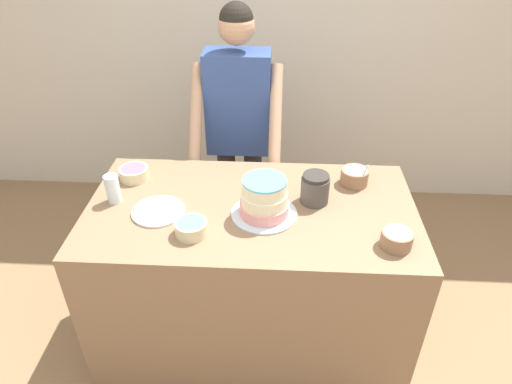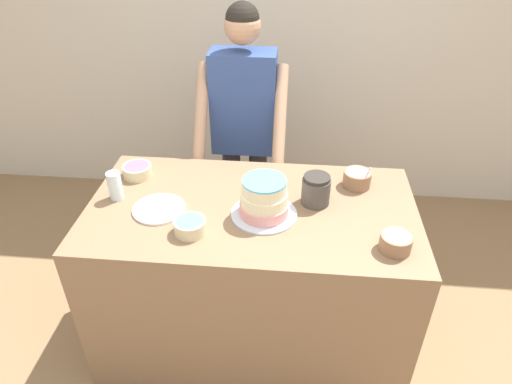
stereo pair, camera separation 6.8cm
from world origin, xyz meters
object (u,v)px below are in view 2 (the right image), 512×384
object	(u,v)px
cake	(264,200)
ceramic_plate	(159,209)
person_baker	(244,117)
stoneware_jar	(316,190)
frosting_bowl_white	(396,242)
frosting_bowl_pink	(357,178)
frosting_bowl_blue	(190,226)
frosting_bowl_purple	(137,170)
drinking_glass	(115,186)

from	to	relation	value
cake	ceramic_plate	distance (m)	0.51
person_baker	stoneware_jar	size ratio (longest dim) A/B	11.36
person_baker	ceramic_plate	world-z (taller)	person_baker
cake	stoneware_jar	size ratio (longest dim) A/B	2.07
frosting_bowl_white	frosting_bowl_pink	world-z (taller)	frosting_bowl_pink
person_baker	stoneware_jar	bearing A→B (deg)	-59.20
frosting_bowl_white	frosting_bowl_blue	distance (m)	0.88
frosting_bowl_purple	ceramic_plate	size ratio (longest dim) A/B	0.61
frosting_bowl_white	frosting_bowl_blue	size ratio (longest dim) A/B	0.95
frosting_bowl_purple	ceramic_plate	distance (m)	0.35
person_baker	stoneware_jar	xyz separation A→B (m)	(0.43, -0.72, -0.03)
cake	frosting_bowl_pink	bearing A→B (deg)	32.99
frosting_bowl_blue	frosting_bowl_pink	bearing A→B (deg)	30.67
frosting_bowl_blue	frosting_bowl_pink	xyz separation A→B (m)	(0.77, 0.45, 0.01)
frosting_bowl_pink	drinking_glass	distance (m)	1.20
drinking_glass	ceramic_plate	bearing A→B (deg)	-18.85
frosting_bowl_purple	ceramic_plate	xyz separation A→B (m)	(0.19, -0.29, -0.03)
person_baker	stoneware_jar	world-z (taller)	person_baker
cake	drinking_glass	world-z (taller)	cake
frosting_bowl_white	cake	bearing A→B (deg)	161.21
frosting_bowl_pink	person_baker	bearing A→B (deg)	139.38
drinking_glass	cake	bearing A→B (deg)	-5.43
cake	frosting_bowl_pink	xyz separation A→B (m)	(0.45, 0.29, -0.04)
frosting_bowl_pink	frosting_bowl_purple	bearing A→B (deg)	-179.41
stoneware_jar	person_baker	bearing A→B (deg)	120.80
frosting_bowl_blue	frosting_bowl_white	bearing A→B (deg)	-2.12
person_baker	cake	distance (m)	0.87
frosting_bowl_white	frosting_bowl_purple	distance (m)	1.35
ceramic_plate	stoneware_jar	bearing A→B (deg)	10.09
drinking_glass	frosting_bowl_pink	bearing A→B (deg)	10.72
cake	stoneware_jar	xyz separation A→B (m)	(0.24, 0.12, -0.01)
frosting_bowl_purple	ceramic_plate	bearing A→B (deg)	-56.30
cake	frosting_bowl_blue	world-z (taller)	cake
frosting_bowl_blue	frosting_bowl_pink	size ratio (longest dim) A/B	1.01
ceramic_plate	stoneware_jar	distance (m)	0.75
cake	person_baker	bearing A→B (deg)	102.82
stoneware_jar	drinking_glass	bearing A→B (deg)	-176.92
person_baker	drinking_glass	xyz separation A→B (m)	(-0.54, -0.78, -0.03)
frosting_bowl_pink	drinking_glass	world-z (taller)	drinking_glass
frosting_bowl_blue	frosting_bowl_pink	world-z (taller)	frosting_bowl_pink
cake	frosting_bowl_purple	xyz separation A→B (m)	(-0.69, 0.28, -0.05)
frosting_bowl_white	drinking_glass	distance (m)	1.33
drinking_glass	stoneware_jar	size ratio (longest dim) A/B	0.95
cake	stoneware_jar	distance (m)	0.27
frosting_bowl_blue	drinking_glass	size ratio (longest dim) A/B	1.00
frosting_bowl_white	stoneware_jar	bearing A→B (deg)	136.29
person_baker	frosting_bowl_purple	xyz separation A→B (m)	(-0.50, -0.56, -0.07)
cake	frosting_bowl_purple	distance (m)	0.75
frosting_bowl_purple	stoneware_jar	size ratio (longest dim) A/B	1.01
cake	frosting_bowl_blue	distance (m)	0.36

